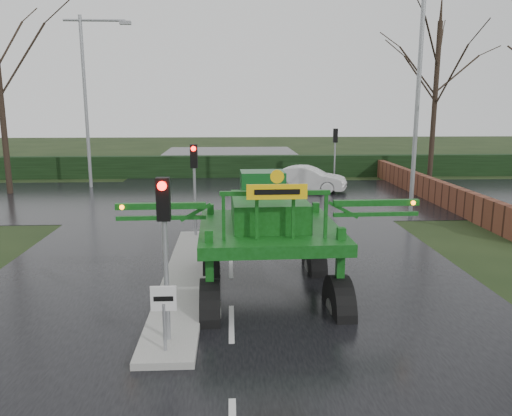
{
  "coord_description": "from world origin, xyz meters",
  "views": [
    {
      "loc": [
        0.01,
        -10.61,
        4.88
      ],
      "look_at": [
        0.74,
        3.41,
        2.0
      ],
      "focal_mm": 35.0,
      "sensor_mm": 36.0,
      "label": 1
    }
  ],
  "objects_px": {
    "keep_left_sign": "(164,308)",
    "street_light_right": "(412,81)",
    "traffic_signal_near": "(164,225)",
    "traffic_signal_mid": "(194,170)",
    "white_sedan": "(307,192)",
    "street_light_left_far": "(90,87)",
    "traffic_signal_far": "(335,144)",
    "crop_sprayer": "(209,229)"
  },
  "relations": [
    {
      "from": "keep_left_sign",
      "to": "traffic_signal_near",
      "type": "height_order",
      "value": "traffic_signal_near"
    },
    {
      "from": "keep_left_sign",
      "to": "traffic_signal_mid",
      "type": "height_order",
      "value": "traffic_signal_mid"
    },
    {
      "from": "crop_sprayer",
      "to": "street_light_left_far",
      "type": "bearing_deg",
      "value": 110.35
    },
    {
      "from": "street_light_right",
      "to": "street_light_left_far",
      "type": "height_order",
      "value": "same"
    },
    {
      "from": "traffic_signal_near",
      "to": "white_sedan",
      "type": "bearing_deg",
      "value": 72.9
    },
    {
      "from": "traffic_signal_near",
      "to": "traffic_signal_mid",
      "type": "relative_size",
      "value": 1.0
    },
    {
      "from": "traffic_signal_near",
      "to": "street_light_left_far",
      "type": "xyz_separation_m",
      "value": [
        -6.89,
        21.01,
        3.4
      ]
    },
    {
      "from": "traffic_signal_near",
      "to": "street_light_right",
      "type": "xyz_separation_m",
      "value": [
        9.49,
        13.01,
        3.4
      ]
    },
    {
      "from": "keep_left_sign",
      "to": "white_sedan",
      "type": "bearing_deg",
      "value": 73.32
    },
    {
      "from": "street_light_left_far",
      "to": "crop_sprayer",
      "type": "bearing_deg",
      "value": -68.2
    },
    {
      "from": "traffic_signal_near",
      "to": "street_light_left_far",
      "type": "bearing_deg",
      "value": 108.17
    },
    {
      "from": "street_light_right",
      "to": "white_sedan",
      "type": "distance_m",
      "value": 9.12
    },
    {
      "from": "traffic_signal_mid",
      "to": "traffic_signal_far",
      "type": "distance_m",
      "value": 14.75
    },
    {
      "from": "traffic_signal_near",
      "to": "traffic_signal_far",
      "type": "relative_size",
      "value": 1.0
    },
    {
      "from": "crop_sprayer",
      "to": "street_light_right",
      "type": "bearing_deg",
      "value": 50.78
    },
    {
      "from": "crop_sprayer",
      "to": "traffic_signal_far",
      "type": "bearing_deg",
      "value": 68.54
    },
    {
      "from": "traffic_signal_mid",
      "to": "crop_sprayer",
      "type": "height_order",
      "value": "crop_sprayer"
    },
    {
      "from": "traffic_signal_far",
      "to": "street_light_left_far",
      "type": "xyz_separation_m",
      "value": [
        -14.69,
        -0.01,
        3.4
      ]
    },
    {
      "from": "white_sedan",
      "to": "traffic_signal_mid",
      "type": "bearing_deg",
      "value": 169.94
    },
    {
      "from": "keep_left_sign",
      "to": "traffic_signal_near",
      "type": "bearing_deg",
      "value": 90.0
    },
    {
      "from": "traffic_signal_near",
      "to": "traffic_signal_far",
      "type": "bearing_deg",
      "value": 69.64
    },
    {
      "from": "white_sedan",
      "to": "traffic_signal_far",
      "type": "bearing_deg",
      "value": -23.04
    },
    {
      "from": "keep_left_sign",
      "to": "street_light_left_far",
      "type": "xyz_separation_m",
      "value": [
        -6.89,
        21.5,
        4.93
      ]
    },
    {
      "from": "keep_left_sign",
      "to": "street_light_right",
      "type": "xyz_separation_m",
      "value": [
        9.49,
        13.5,
        4.93
      ]
    },
    {
      "from": "keep_left_sign",
      "to": "crop_sprayer",
      "type": "relative_size",
      "value": 0.17
    },
    {
      "from": "street_light_right",
      "to": "street_light_left_far",
      "type": "relative_size",
      "value": 1.0
    },
    {
      "from": "traffic_signal_mid",
      "to": "street_light_right",
      "type": "bearing_deg",
      "value": 25.4
    },
    {
      "from": "keep_left_sign",
      "to": "traffic_signal_near",
      "type": "relative_size",
      "value": 0.38
    },
    {
      "from": "traffic_signal_near",
      "to": "traffic_signal_mid",
      "type": "distance_m",
      "value": 8.5
    },
    {
      "from": "traffic_signal_mid",
      "to": "crop_sprayer",
      "type": "relative_size",
      "value": 0.45
    },
    {
      "from": "white_sedan",
      "to": "traffic_signal_near",
      "type": "bearing_deg",
      "value": -177.85
    },
    {
      "from": "traffic_signal_mid",
      "to": "street_light_left_far",
      "type": "bearing_deg",
      "value": 118.86
    },
    {
      "from": "keep_left_sign",
      "to": "traffic_signal_near",
      "type": "distance_m",
      "value": 1.61
    },
    {
      "from": "street_light_left_far",
      "to": "traffic_signal_near",
      "type": "bearing_deg",
      "value": -71.83
    },
    {
      "from": "traffic_signal_near",
      "to": "street_light_right",
      "type": "relative_size",
      "value": 0.35
    },
    {
      "from": "traffic_signal_mid",
      "to": "street_light_left_far",
      "type": "relative_size",
      "value": 0.35
    },
    {
      "from": "traffic_signal_mid",
      "to": "white_sedan",
      "type": "xyz_separation_m",
      "value": [
        5.78,
        10.3,
        -2.59
      ]
    },
    {
      "from": "keep_left_sign",
      "to": "traffic_signal_far",
      "type": "bearing_deg",
      "value": 70.07
    },
    {
      "from": "traffic_signal_mid",
      "to": "crop_sprayer",
      "type": "distance_m",
      "value": 6.79
    },
    {
      "from": "traffic_signal_mid",
      "to": "traffic_signal_near",
      "type": "bearing_deg",
      "value": -90.0
    },
    {
      "from": "keep_left_sign",
      "to": "traffic_signal_mid",
      "type": "bearing_deg",
      "value": 90.0
    },
    {
      "from": "traffic_signal_mid",
      "to": "white_sedan",
      "type": "distance_m",
      "value": 12.09
    }
  ]
}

